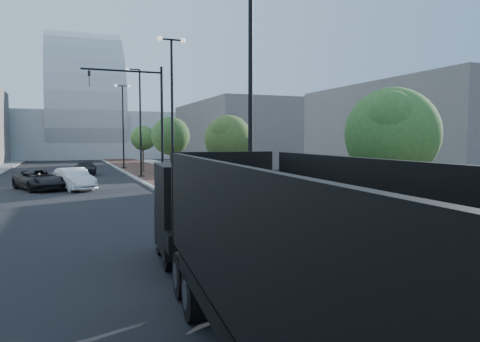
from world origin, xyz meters
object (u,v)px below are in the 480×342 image
object	(u,v)px
dark_car_mid	(40,180)
dump_truck	(234,242)
white_sedan	(74,179)
pedestrian	(374,209)

from	to	relation	value
dark_car_mid	dump_truck	bearing A→B (deg)	-100.02
white_sedan	dark_car_mid	distance (m)	2.18
dump_truck	dark_car_mid	bearing A→B (deg)	106.04
white_sedan	pedestrian	size ratio (longest dim) A/B	2.52
dark_car_mid	pedestrian	distance (m)	22.08
dump_truck	white_sedan	size ratio (longest dim) A/B	3.12
dump_truck	pedestrian	xyz separation A→B (m)	(6.89, 4.56, -0.40)
dark_car_mid	white_sedan	bearing A→B (deg)	-41.77
pedestrian	dump_truck	bearing A→B (deg)	46.07
dump_truck	pedestrian	bearing A→B (deg)	38.48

